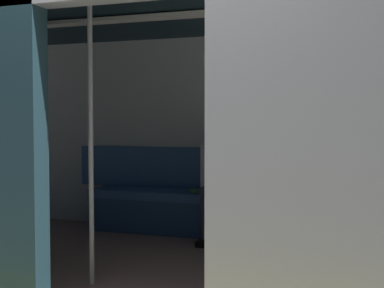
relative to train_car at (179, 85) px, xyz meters
The scene contains 7 objects.
train_car is the anchor object (origin of this frame).
bench_seat 1.55m from the train_car, 94.48° to the right, with size 2.90×0.44×0.45m.
person_seated 1.29m from the train_car, 97.55° to the right, with size 0.55×0.68×1.18m.
handbag 1.56m from the train_car, 118.22° to the right, with size 0.26×0.15×0.17m.
book 1.50m from the train_car, 80.28° to the right, with size 0.15×0.22×0.03m, color #33723F.
grab_pole_door 0.95m from the train_car, 60.88° to the left, with size 0.04×0.04×2.08m, color silver.
grab_pole_far 1.03m from the train_car, 128.05° to the left, with size 0.04×0.04×2.08m, color silver.
Camera 1 is at (-1.37, 2.75, 1.19)m, focal length 47.96 mm.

